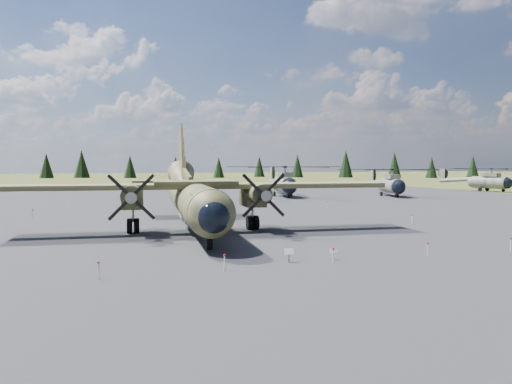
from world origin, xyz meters
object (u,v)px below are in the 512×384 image
object	(u,v)px
helicopter_near	(284,175)
helicopter_mid	(391,177)
helicopter_far	(489,175)
transport_plane	(193,194)

from	to	relation	value
helicopter_near	helicopter_mid	world-z (taller)	helicopter_near
helicopter_mid	helicopter_near	bearing A→B (deg)	179.08
helicopter_near	helicopter_far	distance (m)	43.20
helicopter_near	helicopter_mid	bearing A→B (deg)	-5.73
helicopter_far	helicopter_near	bearing A→B (deg)	166.64
transport_plane	helicopter_mid	world-z (taller)	transport_plane
transport_plane	helicopter_near	xyz separation A→B (m)	(21.43, 35.25, 0.63)
transport_plane	helicopter_far	distance (m)	74.83
transport_plane	helicopter_mid	size ratio (longest dim) A/B	1.37
helicopter_near	transport_plane	bearing A→B (deg)	-111.87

